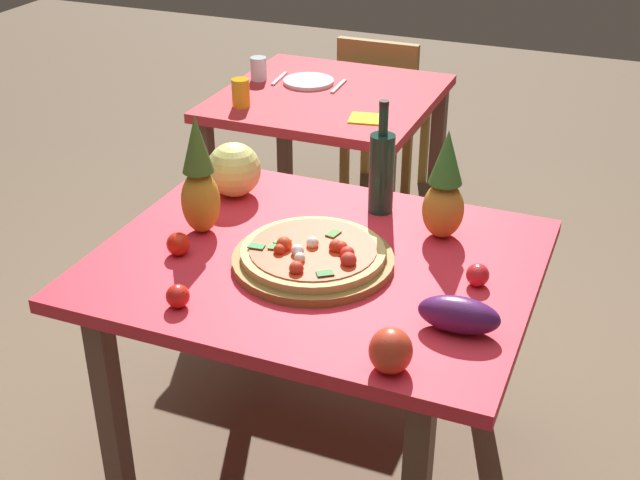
# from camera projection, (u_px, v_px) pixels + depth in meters

# --- Properties ---
(ground_plane) EXTENTS (10.00, 10.00, 0.00)m
(ground_plane) POSITION_uv_depth(u_px,v_px,m) (317.00, 465.00, 2.73)
(ground_plane) COLOR brown
(display_table) EXTENTS (1.20, 0.96, 0.77)m
(display_table) POSITION_uv_depth(u_px,v_px,m) (317.00, 285.00, 2.41)
(display_table) COLOR brown
(display_table) RESTS_ON ground_plane
(background_table) EXTENTS (0.88, 0.90, 0.77)m
(background_table) POSITION_uv_depth(u_px,v_px,m) (328.00, 119.00, 3.64)
(background_table) COLOR brown
(background_table) RESTS_ON ground_plane
(dining_chair) EXTENTS (0.40, 0.40, 0.85)m
(dining_chair) POSITION_uv_depth(u_px,v_px,m) (382.00, 108.00, 4.26)
(dining_chair) COLOR olive
(dining_chair) RESTS_ON ground_plane
(pizza_board) EXTENTS (0.44, 0.44, 0.02)m
(pizza_board) POSITION_uv_depth(u_px,v_px,m) (313.00, 260.00, 2.32)
(pizza_board) COLOR olive
(pizza_board) RESTS_ON display_table
(pizza) EXTENTS (0.40, 0.40, 0.06)m
(pizza) POSITION_uv_depth(u_px,v_px,m) (313.00, 252.00, 2.30)
(pizza) COLOR tan
(pizza) RESTS_ON pizza_board
(wine_bottle) EXTENTS (0.08, 0.08, 0.35)m
(wine_bottle) POSITION_uv_depth(u_px,v_px,m) (382.00, 171.00, 2.55)
(wine_bottle) COLOR #132F25
(wine_bottle) RESTS_ON display_table
(pineapple_left) EXTENTS (0.11, 0.11, 0.36)m
(pineapple_left) POSITION_uv_depth(u_px,v_px,m) (199.00, 181.00, 2.42)
(pineapple_left) COLOR #BA8927
(pineapple_left) RESTS_ON display_table
(pineapple_right) EXTENTS (0.12, 0.12, 0.33)m
(pineapple_right) POSITION_uv_depth(u_px,v_px,m) (445.00, 190.00, 2.40)
(pineapple_right) COLOR #BD812B
(pineapple_right) RESTS_ON display_table
(melon) EXTENTS (0.17, 0.17, 0.17)m
(melon) POSITION_uv_depth(u_px,v_px,m) (234.00, 170.00, 2.67)
(melon) COLOR #D8D975
(melon) RESTS_ON display_table
(bell_pepper) EXTENTS (0.10, 0.10, 0.11)m
(bell_pepper) POSITION_uv_depth(u_px,v_px,m) (391.00, 351.00, 1.89)
(bell_pepper) COLOR red
(bell_pepper) RESTS_ON display_table
(eggplant) EXTENTS (0.20, 0.10, 0.09)m
(eggplant) POSITION_uv_depth(u_px,v_px,m) (459.00, 315.00, 2.03)
(eggplant) COLOR #4A1A54
(eggplant) RESTS_ON display_table
(tomato_beside_pepper) EXTENTS (0.07, 0.07, 0.07)m
(tomato_beside_pepper) POSITION_uv_depth(u_px,v_px,m) (178.00, 244.00, 2.36)
(tomato_beside_pepper) COLOR red
(tomato_beside_pepper) RESTS_ON display_table
(tomato_near_board) EXTENTS (0.06, 0.06, 0.06)m
(tomato_near_board) POSITION_uv_depth(u_px,v_px,m) (178.00, 296.00, 2.13)
(tomato_near_board) COLOR red
(tomato_near_board) RESTS_ON display_table
(tomato_at_corner) EXTENTS (0.06, 0.06, 0.06)m
(tomato_at_corner) POSITION_uv_depth(u_px,v_px,m) (478.00, 275.00, 2.22)
(tomato_at_corner) COLOR red
(tomato_at_corner) RESTS_ON display_table
(drinking_glass_juice) EXTENTS (0.07, 0.07, 0.11)m
(drinking_glass_juice) POSITION_uv_depth(u_px,v_px,m) (241.00, 93.00, 3.41)
(drinking_glass_juice) COLOR gold
(drinking_glass_juice) RESTS_ON background_table
(drinking_glass_water) EXTENTS (0.07, 0.07, 0.10)m
(drinking_glass_water) POSITION_uv_depth(u_px,v_px,m) (259.00, 69.00, 3.71)
(drinking_glass_water) COLOR silver
(drinking_glass_water) RESTS_ON background_table
(dinner_plate) EXTENTS (0.22, 0.22, 0.02)m
(dinner_plate) POSITION_uv_depth(u_px,v_px,m) (309.00, 81.00, 3.69)
(dinner_plate) COLOR white
(dinner_plate) RESTS_ON background_table
(fork_utensil) EXTENTS (0.03, 0.18, 0.01)m
(fork_utensil) POSITION_uv_depth(u_px,v_px,m) (279.00, 79.00, 3.74)
(fork_utensil) COLOR silver
(fork_utensil) RESTS_ON background_table
(knife_utensil) EXTENTS (0.03, 0.18, 0.01)m
(knife_utensil) POSITION_uv_depth(u_px,v_px,m) (339.00, 86.00, 3.65)
(knife_utensil) COLOR silver
(knife_utensil) RESTS_ON background_table
(napkin_folded) EXTENTS (0.16, 0.14, 0.01)m
(napkin_folded) POSITION_uv_depth(u_px,v_px,m) (368.00, 119.00, 3.31)
(napkin_folded) COLOR yellow
(napkin_folded) RESTS_ON background_table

